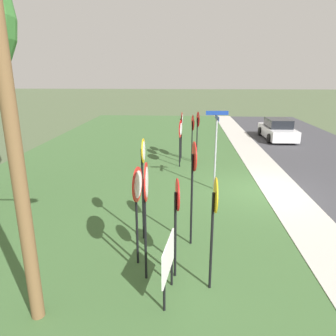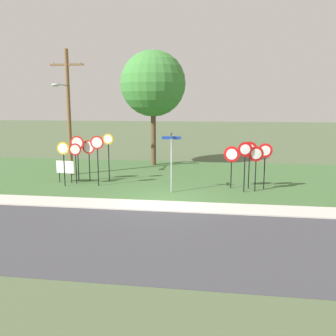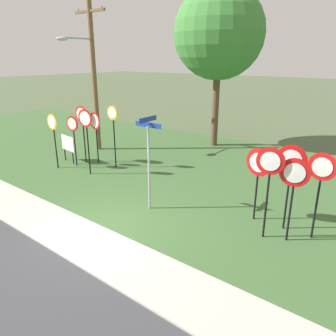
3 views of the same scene
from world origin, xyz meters
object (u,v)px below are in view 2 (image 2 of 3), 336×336
yield_sign_near_left (256,158)px  stop_sign_far_center (77,148)px  stop_sign_center_tall (63,154)px  yield_sign_near_right (245,155)px  stop_sign_near_left (75,155)px  stop_sign_near_right (97,150)px  stop_sign_far_right (108,148)px  yield_sign_far_left (250,154)px  stop_sign_far_left (89,151)px  oak_tree_left (153,84)px  notice_board (65,168)px  street_name_post (171,157)px  yield_sign_far_right (232,157)px  yield_sign_center (265,155)px  utility_pole (68,108)px

yield_sign_near_left → stop_sign_far_center: bearing=163.1°
stop_sign_center_tall → yield_sign_near_right: size_ratio=0.95×
stop_sign_near_left → yield_sign_near_right: bearing=-12.0°
stop_sign_center_tall → stop_sign_near_right: bearing=11.6°
stop_sign_far_right → yield_sign_far_left: stop_sign_far_right is taller
stop_sign_near_left → yield_sign_near_left: 9.78m
stop_sign_far_center → yield_sign_near_right: (9.32, -1.35, -0.02)m
stop_sign_far_left → stop_sign_far_center: bearing=-148.5°
stop_sign_far_center → oak_tree_left: oak_tree_left is taller
notice_board → street_name_post: bearing=-4.9°
stop_sign_far_center → notice_board: (-0.58, -0.48, -1.09)m
stop_sign_near_left → stop_sign_far_left: size_ratio=0.96×
stop_sign_near_right → oak_tree_left: oak_tree_left is taller
stop_sign_far_left → yield_sign_near_right: bearing=-4.2°
yield_sign_far_right → yield_sign_center: bearing=7.9°
stop_sign_far_center → stop_sign_center_tall: size_ratio=1.09×
notice_board → stop_sign_near_left: bearing=-3.5°
yield_sign_far_right → yield_sign_center: (1.70, -0.04, 0.15)m
yield_sign_near_right → street_name_post: 3.68m
stop_sign_far_left → notice_board: stop_sign_far_left is taller
stop_sign_far_center → yield_sign_near_left: bearing=-9.1°
stop_sign_center_tall → yield_sign_center: 10.66m
yield_sign_center → oak_tree_left: bearing=139.1°
stop_sign_far_left → oak_tree_left: oak_tree_left is taller
yield_sign_near_left → yield_sign_center: size_ratio=0.96×
notice_board → yield_sign_near_right: bearing=2.8°
stop_sign_near_right → notice_board: bearing=159.6°
stop_sign_far_center → yield_sign_far_right: 8.70m
yield_sign_far_left → oak_tree_left: 10.26m
yield_sign_near_right → stop_sign_center_tall: bearing=170.0°
stop_sign_near_right → yield_sign_center: bearing=-4.4°
stop_sign_far_right → yield_sign_center: bearing=-6.8°
yield_sign_far_left → stop_sign_near_left: bearing=177.1°
yield_sign_far_left → oak_tree_left: bearing=129.1°
yield_sign_center → utility_pole: (-11.62, 2.32, 2.37)m
stop_sign_near_right → stop_sign_center_tall: stop_sign_near_right is taller
stop_sign_far_center → yield_sign_far_left: 9.61m
stop_sign_far_center → street_name_post: (5.69, -1.90, -0.14)m
utility_pole → stop_sign_far_right: bearing=-26.1°
stop_sign_far_right → stop_sign_center_tall: size_ratio=1.14×
yield_sign_near_right → notice_board: bearing=164.9°
stop_sign_near_right → yield_sign_near_left: (8.36, -0.14, -0.26)m
stop_sign_center_tall → yield_sign_near_left: stop_sign_center_tall is taller
stop_sign_near_left → stop_sign_far_right: size_ratio=0.82×
stop_sign_far_left → stop_sign_center_tall: 1.82m
stop_sign_far_right → street_name_post: street_name_post is taller
stop_sign_far_left → yield_sign_far_right: 8.15m
stop_sign_far_center → street_name_post: size_ratio=0.87×
stop_sign_near_right → street_name_post: street_name_post is taller
yield_sign_near_left → yield_sign_far_right: 1.34m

